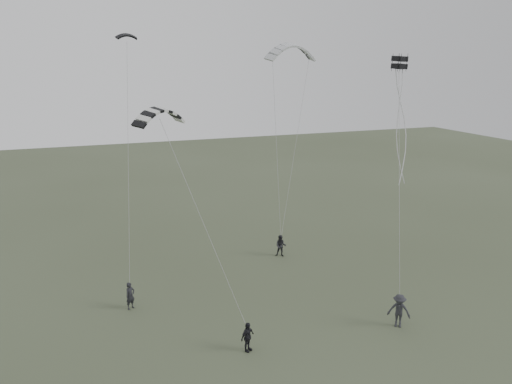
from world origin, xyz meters
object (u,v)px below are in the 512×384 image
object	(u,v)px
flyer_center	(247,337)
kite_dark_small	(126,35)
flyer_left	(130,296)
flyer_far	(399,311)
flyer_right	(281,246)
kite_pale_large	(291,45)
kite_box	(400,63)
kite_striped	(159,110)

from	to	relation	value
flyer_center	kite_dark_small	xyz separation A→B (m)	(-3.78, 12.06, 15.44)
flyer_left	flyer_far	distance (m)	15.87
flyer_left	flyer_right	xyz separation A→B (m)	(11.92, 4.60, 0.00)
kite_pale_large	flyer_far	bearing A→B (deg)	-101.54
flyer_left	flyer_right	world-z (taller)	flyer_right
flyer_far	kite_box	size ratio (longest dim) A/B	2.64
flyer_far	flyer_center	bearing A→B (deg)	-144.32
flyer_far	flyer_left	bearing A→B (deg)	-168.31
flyer_left	kite_striped	size ratio (longest dim) A/B	0.53
kite_dark_small	kite_striped	size ratio (longest dim) A/B	0.41
flyer_left	kite_box	xyz separation A→B (m)	(16.52, -2.46, 13.71)
flyer_left	flyer_right	size ratio (longest dim) A/B	1.00
flyer_center	kite_striped	bearing A→B (deg)	89.50
flyer_far	kite_dark_small	size ratio (longest dim) A/B	1.51
flyer_left	flyer_far	size ratio (longest dim) A/B	0.86
flyer_far	kite_pale_large	size ratio (longest dim) A/B	0.45
flyer_far	kite_pale_large	distance (m)	21.93
flyer_center	flyer_far	bearing A→B (deg)	-35.23
flyer_center	flyer_right	bearing A→B (deg)	28.36
flyer_center	kite_dark_small	bearing A→B (deg)	76.46
flyer_right	flyer_far	distance (m)	12.28
flyer_right	kite_pale_large	bearing A→B (deg)	88.43
flyer_right	kite_box	bearing A→B (deg)	-27.29
kite_dark_small	kite_pale_large	size ratio (longest dim) A/B	0.30
flyer_far	kite_dark_small	xyz separation A→B (m)	(-12.63, 12.72, 15.26)
flyer_right	kite_dark_small	xyz separation A→B (m)	(-10.57, 0.61, 15.39)
flyer_right	flyer_far	xyz separation A→B (m)	(2.06, -12.11, 0.13)
flyer_left	kite_striped	bearing A→B (deg)	-68.74
kite_box	flyer_center	bearing A→B (deg)	-175.06
flyer_right	flyer_far	bearing A→B (deg)	-50.74
kite_dark_small	kite_striped	distance (m)	7.98
kite_pale_large	kite_box	xyz separation A→B (m)	(2.18, -11.04, -1.32)
flyer_left	flyer_center	size ratio (longest dim) A/B	1.05
kite_striped	flyer_left	bearing A→B (deg)	108.43
flyer_center	kite_box	size ratio (longest dim) A/B	2.16
flyer_far	kite_dark_small	world-z (taller)	kite_dark_small
kite_dark_small	kite_striped	world-z (taller)	kite_dark_small
flyer_right	kite_box	xyz separation A→B (m)	(4.60, -7.06, 13.71)
flyer_left	flyer_far	xyz separation A→B (m)	(13.97, -7.51, 0.14)
flyer_far	kite_box	world-z (taller)	kite_box
kite_dark_small	kite_pale_large	xyz separation A→B (m)	(12.99, 3.38, -0.37)
flyer_right	kite_striped	bearing A→B (deg)	-118.35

